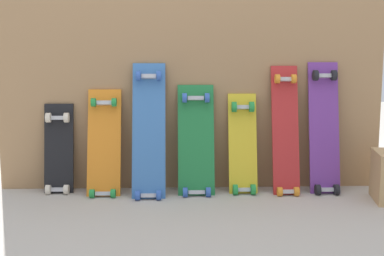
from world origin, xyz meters
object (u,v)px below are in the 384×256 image
at_px(skateboard_blue, 149,135).
at_px(skateboard_purple, 324,132).
at_px(skateboard_black, 59,153).
at_px(skateboard_yellow, 243,148).
at_px(skateboard_red, 286,135).
at_px(skateboard_green, 196,145).
at_px(skateboard_orange, 104,148).

xyz_separation_m(skateboard_blue, skateboard_purple, (1.11, 0.04, 0.01)).
bearing_deg(skateboard_black, skateboard_yellow, -1.27).
bearing_deg(skateboard_blue, skateboard_yellow, 4.67).
relative_size(skateboard_red, skateboard_purple, 0.98).
bearing_deg(skateboard_green, skateboard_purple, 0.79).
xyz_separation_m(skateboard_blue, skateboard_green, (0.29, 0.03, -0.07)).
height_order(skateboard_blue, skateboard_green, skateboard_blue).
bearing_deg(skateboard_blue, skateboard_purple, 2.16).
bearing_deg(skateboard_red, skateboard_yellow, 176.45).
distance_m(skateboard_yellow, skateboard_purple, 0.53).
bearing_deg(skateboard_orange, skateboard_purple, 0.44).
height_order(skateboard_green, skateboard_purple, skateboard_purple).
bearing_deg(skateboard_blue, skateboard_orange, 173.70).
distance_m(skateboard_yellow, skateboard_red, 0.28).
distance_m(skateboard_black, skateboard_purple, 1.69).
bearing_deg(skateboard_red, skateboard_black, 178.30).
xyz_separation_m(skateboard_orange, skateboard_purple, (1.39, 0.01, 0.09)).
xyz_separation_m(skateboard_black, skateboard_red, (1.43, -0.04, 0.12)).
bearing_deg(skateboard_purple, skateboard_black, 178.89).
xyz_separation_m(skateboard_green, skateboard_yellow, (0.30, 0.02, -0.03)).
bearing_deg(skateboard_yellow, skateboard_blue, -175.33).
distance_m(skateboard_blue, skateboard_purple, 1.11).
bearing_deg(skateboard_yellow, skateboard_black, 178.73).
relative_size(skateboard_blue, skateboard_green, 1.19).
xyz_separation_m(skateboard_yellow, skateboard_red, (0.27, -0.02, 0.09)).
xyz_separation_m(skateboard_black, skateboard_green, (0.87, -0.04, 0.06)).
height_order(skateboard_black, skateboard_orange, skateboard_orange).
xyz_separation_m(skateboard_black, skateboard_blue, (0.58, -0.07, 0.13)).
distance_m(skateboard_blue, skateboard_red, 0.86).
bearing_deg(skateboard_purple, skateboard_orange, -179.56).
bearing_deg(skateboard_red, skateboard_purple, 2.31).
bearing_deg(skateboard_purple, skateboard_red, -177.69).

